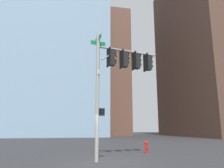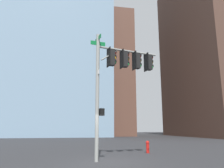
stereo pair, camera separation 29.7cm
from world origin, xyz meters
name	(u,v)px [view 1 (the left image)]	position (x,y,z in m)	size (l,w,h in m)	color
ground_plane	(106,162)	(0.00, 0.00, 0.00)	(200.00, 200.00, 0.00)	#2D2D30
signal_pole_assembly	(120,70)	(-0.48, 0.95, 5.22)	(1.46, 4.36, 7.24)	gray
fire_hydrant	(146,146)	(-3.77, 3.66, 0.47)	(0.34, 0.26, 0.87)	red
building_brick_nearside	(212,52)	(-33.68, 32.67, 20.55)	(25.77, 19.14, 41.10)	#4C3328
building_brick_midblock	(91,76)	(-46.23, 3.89, 16.01)	(17.97, 17.90, 32.03)	brown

